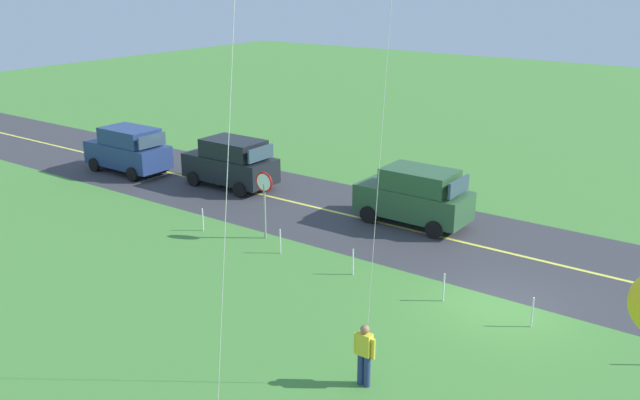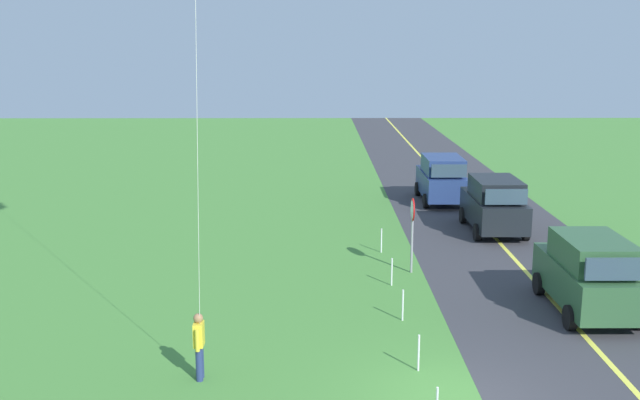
# 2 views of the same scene
# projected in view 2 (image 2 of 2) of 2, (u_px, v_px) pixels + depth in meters

# --- Properties ---
(car_suv_foreground) EXTENTS (4.40, 2.12, 2.24)m
(car_suv_foreground) POSITION_uv_depth(u_px,v_px,m) (589.00, 273.00, 21.24)
(car_suv_foreground) COLOR #2D5633
(car_suv_foreground) RESTS_ON ground
(car_parked_east_near) EXTENTS (4.40, 2.12, 2.24)m
(car_parked_east_near) POSITION_uv_depth(u_px,v_px,m) (494.00, 204.00, 30.17)
(car_parked_east_near) COLOR black
(car_parked_east_near) RESTS_ON ground
(car_parked_east_far) EXTENTS (4.40, 2.12, 2.24)m
(car_parked_east_far) POSITION_uv_depth(u_px,v_px,m) (442.00, 179.00, 35.78)
(car_parked_east_far) COLOR navy
(car_parked_east_far) RESTS_ON ground
(stop_sign) EXTENTS (0.76, 0.08, 2.56)m
(stop_sign) POSITION_uv_depth(u_px,v_px,m) (412.00, 221.00, 24.72)
(stop_sign) COLOR gray
(stop_sign) RESTS_ON ground
(person_adult_near) EXTENTS (0.58, 0.22, 1.60)m
(person_adult_near) POSITION_uv_depth(u_px,v_px,m) (199.00, 344.00, 17.02)
(person_adult_near) COLOR navy
(person_adult_near) RESTS_ON ground
(fence_post_2) EXTENTS (0.05, 0.05, 0.90)m
(fence_post_2) POSITION_uv_depth(u_px,v_px,m) (419.00, 353.00, 17.54)
(fence_post_2) COLOR silver
(fence_post_2) RESTS_ON ground
(fence_post_3) EXTENTS (0.05, 0.05, 0.90)m
(fence_post_3) POSITION_uv_depth(u_px,v_px,m) (403.00, 305.00, 20.70)
(fence_post_3) COLOR silver
(fence_post_3) RESTS_ON ground
(fence_post_4) EXTENTS (0.05, 0.05, 0.90)m
(fence_post_4) POSITION_uv_depth(u_px,v_px,m) (392.00, 272.00, 23.67)
(fence_post_4) COLOR silver
(fence_post_4) RESTS_ON ground
(fence_post_5) EXTENTS (0.05, 0.05, 0.90)m
(fence_post_5) POSITION_uv_depth(u_px,v_px,m) (381.00, 241.00, 27.37)
(fence_post_5) COLOR silver
(fence_post_5) RESTS_ON ground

